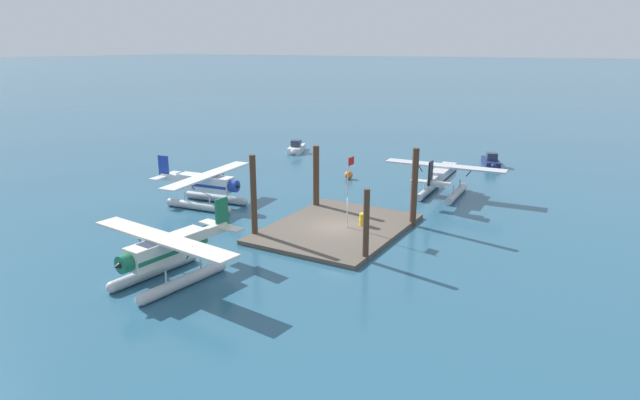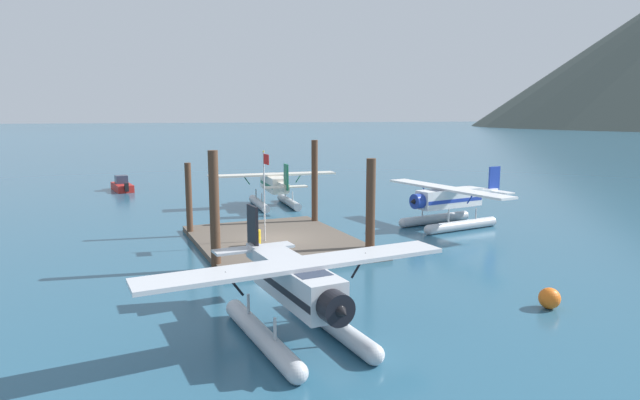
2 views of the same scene
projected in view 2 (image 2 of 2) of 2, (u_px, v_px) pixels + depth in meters
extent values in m
plane|color=#285670|center=(276.00, 244.00, 30.46)|extent=(1200.00, 1200.00, 0.00)
cube|color=brown|center=(276.00, 241.00, 30.44)|extent=(11.58, 8.69, 0.30)
cylinder|color=#4C3323|center=(189.00, 200.00, 32.11)|extent=(0.38, 0.38, 4.52)
cylinder|color=#4C3323|center=(215.00, 211.00, 24.94)|extent=(0.47, 0.47, 5.73)
cylinder|color=#4C3323|center=(315.00, 183.00, 35.33)|extent=(0.42, 0.42, 5.74)
cylinder|color=#4C3323|center=(371.00, 206.00, 28.07)|extent=(0.50, 0.50, 5.10)
cylinder|color=silver|center=(264.00, 197.00, 29.53)|extent=(0.08, 0.08, 5.02)
cube|color=red|center=(266.00, 159.00, 28.79)|extent=(0.90, 0.03, 0.56)
sphere|color=gold|center=(264.00, 152.00, 29.13)|extent=(0.10, 0.10, 0.10)
cylinder|color=gold|center=(256.00, 238.00, 28.69)|extent=(0.58, 0.58, 0.88)
torus|color=gold|center=(256.00, 238.00, 28.69)|extent=(0.62, 0.62, 0.04)
sphere|color=orange|center=(549.00, 298.00, 20.14)|extent=(0.82, 0.82, 0.82)
cylinder|color=#B7BABF|center=(259.00, 203.00, 42.62)|extent=(5.64, 1.21, 0.64)
sphere|color=#B7BABF|center=(253.00, 198.00, 45.26)|extent=(0.64, 0.64, 0.64)
cylinder|color=#B7BABF|center=(289.00, 202.00, 43.38)|extent=(5.64, 1.21, 0.64)
sphere|color=#B7BABF|center=(281.00, 197.00, 46.01)|extent=(0.64, 0.64, 0.64)
cylinder|color=#B7BABF|center=(256.00, 193.00, 43.65)|extent=(0.10, 0.10, 0.70)
cylinder|color=#B7BABF|center=(262.00, 197.00, 41.39)|extent=(0.10, 0.10, 0.70)
cylinder|color=#B7BABF|center=(285.00, 192.00, 44.40)|extent=(0.10, 0.10, 0.70)
cylinder|color=#B7BABF|center=(293.00, 196.00, 42.14)|extent=(0.10, 0.10, 0.70)
cube|color=silver|center=(274.00, 183.00, 42.75)|extent=(4.90, 1.73, 1.20)
cube|color=#196B47|center=(274.00, 184.00, 42.76)|extent=(4.81, 1.74, 0.24)
cube|color=#283347|center=(271.00, 178.00, 43.71)|extent=(1.20, 1.16, 0.56)
cube|color=silver|center=(273.00, 174.00, 42.92)|extent=(2.46, 10.49, 0.14)
cylinder|color=#196B47|center=(246.00, 180.00, 42.32)|extent=(0.14, 0.63, 0.84)
cylinder|color=#196B47|center=(299.00, 178.00, 43.64)|extent=(0.14, 0.63, 0.84)
cylinder|color=#196B47|center=(267.00, 179.00, 45.29)|extent=(0.70, 1.02, 0.96)
cone|color=black|center=(266.00, 179.00, 45.71)|extent=(0.39, 0.39, 0.36)
cube|color=silver|center=(283.00, 187.00, 39.67)|extent=(2.23, 0.66, 0.56)
cube|color=#196B47|center=(286.00, 177.00, 38.69)|extent=(1.01, 0.22, 1.90)
cube|color=silver|center=(286.00, 187.00, 38.90)|extent=(1.13, 3.27, 0.10)
cylinder|color=#B7BABF|center=(462.00, 225.00, 34.09)|extent=(1.24, 5.64, 0.64)
sphere|color=#B7BABF|center=(429.00, 230.00, 32.72)|extent=(0.64, 0.64, 0.64)
cylinder|color=#B7BABF|center=(436.00, 219.00, 36.23)|extent=(1.24, 5.64, 0.64)
sphere|color=#B7BABF|center=(403.00, 223.00, 34.86)|extent=(0.64, 0.64, 0.64)
cylinder|color=#B7BABF|center=(449.00, 217.00, 33.40)|extent=(0.10, 0.10, 0.70)
cylinder|color=#B7BABF|center=(476.00, 213.00, 34.57)|extent=(0.10, 0.10, 0.70)
cylinder|color=#B7BABF|center=(422.00, 211.00, 35.54)|extent=(0.10, 0.10, 0.70)
cylinder|color=#B7BABF|center=(449.00, 208.00, 36.72)|extent=(0.10, 0.10, 0.70)
cube|color=white|center=(449.00, 198.00, 34.91)|extent=(1.75, 4.91, 1.20)
cube|color=#1E389E|center=(449.00, 200.00, 34.92)|extent=(1.76, 4.81, 0.24)
cube|color=#283347|center=(437.00, 194.00, 34.33)|extent=(1.17, 1.21, 0.56)
cube|color=white|center=(446.00, 188.00, 34.65)|extent=(10.49, 2.51, 0.14)
cylinder|color=#1E389E|center=(471.00, 198.00, 32.82)|extent=(0.63, 0.15, 0.84)
cylinder|color=#1E389E|center=(424.00, 189.00, 36.59)|extent=(0.63, 0.15, 0.84)
cylinder|color=#1E389E|center=(418.00, 201.00, 33.58)|extent=(1.02, 0.70, 0.96)
cone|color=black|center=(412.00, 202.00, 33.36)|extent=(0.40, 0.39, 0.36)
cube|color=white|center=(484.00, 193.00, 36.49)|extent=(0.67, 2.23, 0.56)
cube|color=#1E389E|center=(494.00, 180.00, 36.79)|extent=(0.23, 1.01, 1.90)
cube|color=white|center=(493.00, 191.00, 36.86)|extent=(3.27, 1.14, 0.10)
cylinder|color=#B7BABF|center=(330.00, 322.00, 18.04)|extent=(5.63, 0.96, 0.64)
sphere|color=#B7BABF|center=(374.00, 355.00, 15.57)|extent=(0.64, 0.64, 0.64)
cylinder|color=#B7BABF|center=(261.00, 336.00, 16.92)|extent=(5.63, 0.96, 0.64)
sphere|color=#B7BABF|center=(297.00, 373.00, 14.46)|extent=(0.64, 0.64, 0.64)
cylinder|color=#B7BABF|center=(347.00, 315.00, 16.88)|extent=(0.10, 0.10, 0.70)
cylinder|color=#B7BABF|center=(314.00, 293.00, 18.99)|extent=(0.10, 0.10, 0.70)
cylinder|color=#B7BABF|center=(275.00, 329.00, 15.76)|extent=(0.10, 0.10, 0.70)
cylinder|color=#B7BABF|center=(248.00, 304.00, 17.88)|extent=(0.10, 0.10, 0.70)
cube|color=silver|center=(296.00, 282.00, 17.23)|extent=(4.86, 1.51, 1.20)
cube|color=black|center=(296.00, 285.00, 17.24)|extent=(4.77, 1.52, 0.24)
cube|color=#283347|center=(311.00, 281.00, 16.23)|extent=(1.16, 1.11, 0.56)
cube|color=silver|center=(300.00, 264.00, 16.86)|extent=(1.99, 10.46, 0.14)
cylinder|color=black|center=(359.00, 266.00, 17.89)|extent=(0.12, 0.63, 0.84)
cylinder|color=black|center=(234.00, 284.00, 15.93)|extent=(0.12, 0.63, 0.84)
cylinder|color=black|center=(336.00, 308.00, 14.85)|extent=(0.65, 0.99, 0.96)
cone|color=black|center=(343.00, 313.00, 14.45)|extent=(0.37, 0.38, 0.36)
cube|color=silver|center=(261.00, 256.00, 20.08)|extent=(2.22, 0.56, 0.56)
cube|color=black|center=(253.00, 229.00, 20.74)|extent=(1.01, 0.18, 1.90)
cube|color=silver|center=(254.00, 248.00, 20.77)|extent=(0.98, 3.24, 0.10)
cube|color=#B2231E|center=(122.00, 187.00, 52.27)|extent=(4.35, 1.99, 0.70)
sphere|color=#B2231E|center=(118.00, 185.00, 54.06)|extent=(0.70, 0.70, 0.70)
cube|color=#283347|center=(121.00, 179.00, 52.41)|extent=(1.32, 1.24, 0.80)
cube|color=black|center=(127.00, 187.00, 50.29)|extent=(0.36, 0.40, 0.80)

